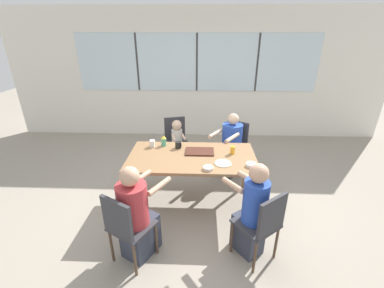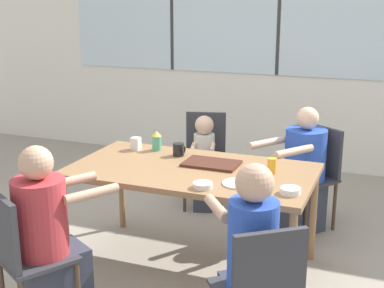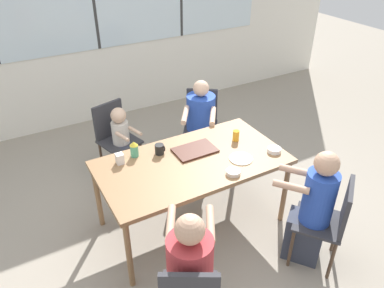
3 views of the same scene
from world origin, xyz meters
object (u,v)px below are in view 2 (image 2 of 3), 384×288
chair_for_toddler (205,150)px  bowl_white_shallow (290,191)px  person_man_blue_shirt (250,272)px  bowl_cereal (203,185)px  person_woman_green_shirt (301,178)px  sippy_cup (157,140)px  chair_for_woman_green_shirt (315,168)px  chair_for_man_teal_shirt (21,249)px  person_man_teal_shirt (48,244)px  chair_for_man_blue_shirt (261,288)px  person_toddler (204,165)px  coffee_mug (179,150)px  milk_carton_small (136,144)px  juice_glass (272,166)px

chair_for_toddler → bowl_white_shallow: bearing=110.9°
person_man_blue_shirt → bowl_cereal: (-0.46, 0.53, 0.25)m
chair_for_toddler → person_woman_green_shirt: (0.97, -0.32, -0.05)m
person_man_blue_shirt → sippy_cup: 1.68m
chair_for_woman_green_shirt → chair_for_man_teal_shirt: 2.55m
sippy_cup → person_man_teal_shirt: bearing=-95.4°
chair_for_man_blue_shirt → person_woman_green_shirt: (-0.15, 1.93, -0.05)m
chair_for_man_blue_shirt → sippy_cup: (-1.21, 1.34, 0.32)m
chair_for_toddler → person_man_blue_shirt: size_ratio=0.77×
person_man_teal_shirt → bowl_cereal: (0.77, 0.61, 0.27)m
person_toddler → coffee_mug: bearing=80.9°
chair_for_man_teal_shirt → chair_for_toddler: 2.35m
person_man_teal_shirt → milk_carton_small: bearing=121.7°
person_man_blue_shirt → coffee_mug: person_man_blue_shirt is taller
chair_for_man_blue_shirt → chair_for_man_teal_shirt: bearing=146.3°
person_woman_green_shirt → coffee_mug: bearing=72.8°
person_woman_green_shirt → sippy_cup: (-1.06, -0.58, 0.37)m
chair_for_toddler → milk_carton_small: bearing=59.7°
chair_for_man_blue_shirt → bowl_cereal: 0.90m
coffee_mug → chair_for_toddler: bearing=98.1°
chair_for_man_teal_shirt → bowl_cereal: 1.16m
person_woman_green_shirt → person_man_teal_shirt: bearing=92.3°
person_toddler → sippy_cup: size_ratio=5.67×
chair_for_man_teal_shirt → bowl_white_shallow: chair_for_man_teal_shirt is taller
person_woman_green_shirt → chair_for_toddler: bearing=16.4°
person_toddler → bowl_cereal: 1.57m
chair_for_man_teal_shirt → coffee_mug: (0.43, 1.36, 0.28)m
sippy_cup → bowl_cereal: bearing=-46.6°
juice_glass → bowl_white_shallow: juice_glass is taller
person_woman_green_shirt → person_toddler: 0.95m
coffee_mug → person_toddler: bearing=96.7°
chair_for_woman_green_shirt → sippy_cup: size_ratio=5.56×
person_man_blue_shirt → person_man_teal_shirt: person_man_blue_shirt is taller
chair_for_woman_green_shirt → person_toddler: person_toddler is taller
chair_for_woman_green_shirt → bowl_cereal: chair_for_woman_green_shirt is taller
chair_for_man_blue_shirt → person_man_teal_shirt: bearing=140.3°
chair_for_woman_green_shirt → juice_glass: 1.01m
coffee_mug → bowl_white_shallow: coffee_mug is taller
chair_for_toddler → bowl_white_shallow: size_ratio=6.81×
chair_for_toddler → milk_carton_small: chair_for_toddler is taller
coffee_mug → bowl_cereal: coffee_mug is taller
sippy_cup → bowl_white_shallow: 1.33m
person_woman_green_shirt → bowl_cereal: bearing=106.5°
chair_for_man_teal_shirt → coffee_mug: chair_for_man_teal_shirt is taller
chair_for_woman_green_shirt → chair_for_toddler: same height
person_man_blue_shirt → person_toddler: 2.20m
chair_for_man_blue_shirt → person_man_blue_shirt: size_ratio=0.77×
chair_for_woman_green_shirt → coffee_mug: 1.26m
chair_for_woman_green_shirt → bowl_cereal: (-0.51, -1.41, 0.25)m
person_toddler → chair_for_man_blue_shirt: bearing=101.5°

